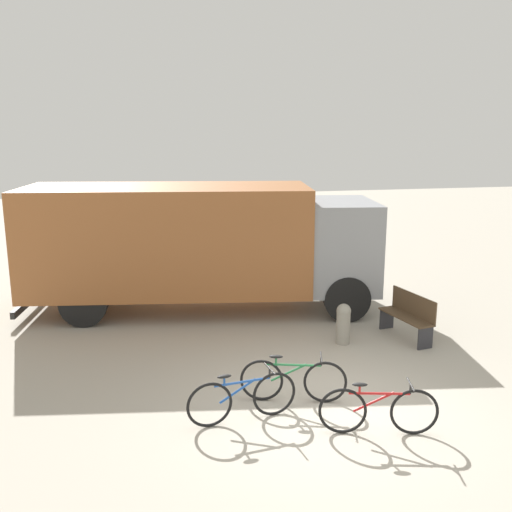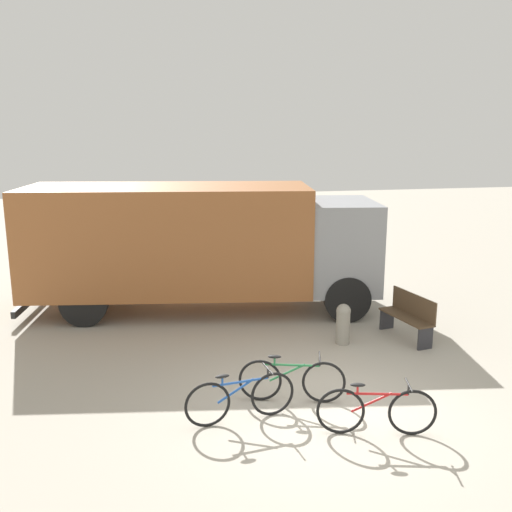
% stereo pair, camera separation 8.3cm
% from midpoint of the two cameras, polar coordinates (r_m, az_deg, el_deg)
% --- Properties ---
extents(ground_plane, '(60.00, 60.00, 0.00)m').
position_cam_midpoint_polar(ground_plane, '(9.33, 7.60, -15.13)').
color(ground_plane, '#A8A091').
extents(delivery_truck, '(8.57, 3.64, 3.01)m').
position_cam_midpoint_polar(delivery_truck, '(13.64, -5.67, 1.53)').
color(delivery_truck, '#99592D').
rests_on(delivery_truck, ground).
extents(park_bench, '(0.65, 1.45, 0.95)m').
position_cam_midpoint_polar(park_bench, '(12.41, 15.22, -5.73)').
color(park_bench, brown).
rests_on(park_bench, ground).
extents(bicycle_near, '(1.72, 0.44, 0.79)m').
position_cam_midpoint_polar(bicycle_near, '(8.82, -1.29, -14.00)').
color(bicycle_near, black).
rests_on(bicycle_near, ground).
extents(bicycle_middle, '(1.67, 0.60, 0.79)m').
position_cam_midpoint_polar(bicycle_middle, '(9.40, 3.85, -12.27)').
color(bicycle_middle, black).
rests_on(bicycle_middle, ground).
extents(bicycle_far, '(1.69, 0.55, 0.79)m').
position_cam_midpoint_polar(bicycle_far, '(8.65, 12.21, -14.86)').
color(bicycle_far, black).
rests_on(bicycle_far, ground).
extents(bollard_near_bench, '(0.30, 0.30, 0.85)m').
position_cam_midpoint_polar(bollard_near_bench, '(11.84, 8.91, -6.56)').
color(bollard_near_bench, gray).
rests_on(bollard_near_bench, ground).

